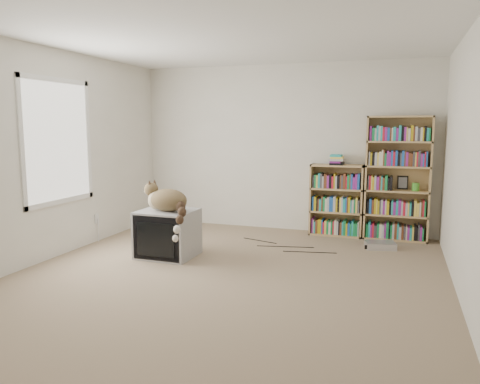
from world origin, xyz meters
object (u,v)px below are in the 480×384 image
(crt_tv, at_px, (168,233))
(cat, at_px, (169,204))
(bookcase_short, at_px, (336,202))
(bookcase_tall, at_px, (397,181))
(dvd_player, at_px, (380,245))

(crt_tv, bearing_deg, cat, -52.09)
(bookcase_short, bearing_deg, cat, -132.05)
(cat, height_order, bookcase_short, bookcase_short)
(cat, bearing_deg, crt_tv, 135.59)
(crt_tv, bearing_deg, bookcase_short, 45.79)
(crt_tv, xyz_separation_m, cat, (0.08, -0.10, 0.39))
(crt_tv, height_order, bookcase_tall, bookcase_tall)
(bookcase_tall, xyz_separation_m, bookcase_short, (-0.83, -0.00, -0.34))
(crt_tv, bearing_deg, dvd_player, 26.90)
(bookcase_short, bearing_deg, dvd_player, -42.49)
(crt_tv, bearing_deg, bookcase_tall, 35.21)
(bookcase_tall, relative_size, bookcase_short, 1.67)
(crt_tv, xyz_separation_m, bookcase_tall, (2.63, 1.81, 0.54))
(crt_tv, distance_m, bookcase_tall, 3.23)
(bookcase_tall, bearing_deg, cat, -143.15)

